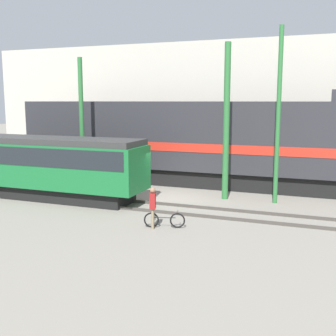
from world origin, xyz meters
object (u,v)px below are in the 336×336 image
object	(u,v)px
utility_pole_left	(82,124)
utility_pole_right	(278,117)
bicycle	(164,220)
freight_locomotive	(192,141)
streetcar	(37,163)
utility_pole_center	(226,122)
person	(153,204)

from	to	relation	value
utility_pole_left	utility_pole_right	bearing A→B (deg)	0.00
bicycle	freight_locomotive	bearing A→B (deg)	100.90
bicycle	utility_pole_left	size ratio (longest dim) A/B	0.22
streetcar	utility_pole_left	bearing A→B (deg)	75.86
streetcar	utility_pole_right	world-z (taller)	utility_pole_right
bicycle	utility_pole_center	bearing A→B (deg)	79.38
utility_pole_center	utility_pole_right	xyz separation A→B (m)	(2.54, 0.00, 0.32)
streetcar	utility_pole_right	size ratio (longest dim) A/B	1.39
utility_pole_right	streetcar	bearing A→B (deg)	-165.14
streetcar	person	bearing A→B (deg)	-20.72
freight_locomotive	streetcar	bearing A→B (deg)	-135.85
person	utility_pole_center	world-z (taller)	utility_pole_center
freight_locomotive	person	distance (m)	9.45
person	utility_pole_center	distance (m)	6.91
streetcar	person	distance (m)	8.37
streetcar	utility_pole_center	size ratio (longest dim) A/B	1.50
person	bicycle	bearing A→B (deg)	34.22
streetcar	utility_pole_right	xyz separation A→B (m)	(11.81, 3.13, 2.45)
utility_pole_center	utility_pole_right	distance (m)	2.56
utility_pole_right	person	bearing A→B (deg)	-123.47
freight_locomotive	utility_pole_left	xyz separation A→B (m)	(-5.67, -3.13, 1.12)
person	utility_pole_center	xyz separation A→B (m)	(1.48, 6.08, 2.94)
freight_locomotive	person	xyz separation A→B (m)	(1.33, -9.21, -1.60)
person	utility_pole_left	distance (m)	9.66
person	utility_pole_center	size ratio (longest dim) A/B	0.21
person	utility_pole_left	xyz separation A→B (m)	(-7.00, 6.08, 2.72)
bicycle	utility_pole_center	distance (m)	6.94
freight_locomotive	utility_pole_right	bearing A→B (deg)	-30.35
streetcar	utility_pole_center	world-z (taller)	utility_pole_center
streetcar	utility_pole_left	size ratio (longest dim) A/B	1.59
bicycle	utility_pole_right	world-z (taller)	utility_pole_right
bicycle	person	world-z (taller)	person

